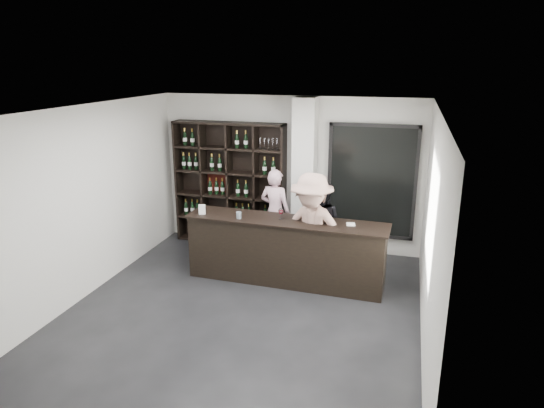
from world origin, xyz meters
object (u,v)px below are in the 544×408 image
(wine_shelf, at_px, (230,184))
(taster_black, at_px, (320,225))
(taster_pink, at_px, (275,212))
(customer, at_px, (311,231))
(tasting_counter, at_px, (285,251))

(wine_shelf, xyz_separation_m, taster_black, (1.93, -0.72, -0.43))
(taster_pink, xyz_separation_m, taster_black, (0.93, -0.42, -0.03))
(wine_shelf, bearing_deg, customer, -38.14)
(taster_black, distance_m, customer, 0.82)
(customer, bearing_deg, taster_black, 101.60)
(taster_black, bearing_deg, tasting_counter, 62.95)
(taster_black, height_order, customer, customer)
(tasting_counter, distance_m, taster_black, 0.89)
(wine_shelf, distance_m, taster_black, 2.10)
(taster_pink, distance_m, taster_black, 1.02)
(wine_shelf, distance_m, taster_pink, 1.11)
(tasting_counter, bearing_deg, taster_pink, 114.81)
(tasting_counter, height_order, taster_black, taster_black)
(tasting_counter, xyz_separation_m, taster_pink, (-0.50, 1.17, 0.27))
(wine_shelf, xyz_separation_m, taster_pink, (1.00, -0.29, -0.39))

